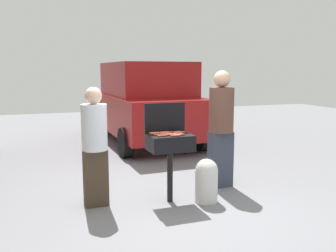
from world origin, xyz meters
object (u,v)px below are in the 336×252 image
Objects in this scene: hot_dog_7 at (180,135)px; person_left at (95,143)px; hot_dog_2 at (171,134)px; hot_dog_14 at (164,132)px; hot_dog_4 at (162,136)px; hot_dog_13 at (178,133)px; hot_dog_5 at (155,133)px; hot_dog_9 at (176,132)px; propane_tank at (206,180)px; hot_dog_10 at (178,135)px; hot_dog_11 at (180,132)px; hot_dog_6 at (165,134)px; hot_dog_8 at (159,135)px; hot_dog_0 at (175,136)px; hot_dog_1 at (167,132)px; hot_dog_12 at (165,133)px; person_right at (221,125)px; hot_dog_3 at (168,134)px; hot_dog_15 at (154,133)px; parked_minivan at (145,102)px; bbq_grill at (170,145)px.

hot_dog_7 is 0.08× the size of person_left.
hot_dog_2 is 0.20m from hot_dog_14.
hot_dog_13 is at bearing 23.86° from hot_dog_4.
hot_dog_5 is 0.31m from hot_dog_9.
propane_tank is at bearing -6.11° from hot_dog_4.
hot_dog_13 is (0.05, 0.11, 0.00)m from hot_dog_10.
hot_dog_11 is (0.10, 0.16, 0.00)m from hot_dog_10.
hot_dog_6 is at bearing -174.77° from hot_dog_11.
hot_dog_4 is 0.28m from hot_dog_14.
person_left is (-0.83, 0.21, -0.09)m from hot_dog_8.
hot_dog_0 is 0.27m from hot_dog_1.
hot_dog_11 is at bearing 5.23° from hot_dog_6.
hot_dog_8 is at bearing 157.10° from hot_dog_7.
hot_dog_12 is 0.07× the size of person_right.
propane_tank is (0.52, -0.32, -0.65)m from hot_dog_14.
hot_dog_13 is at bearing -39.02° from hot_dog_14.
hot_dog_13 is at bearing 151.79° from propane_tank.
hot_dog_2 is at bearing -152.31° from hot_dog_13.
hot_dog_10 is (0.11, -0.08, 0.00)m from hot_dog_3.
hot_dog_15 is at bearing 168.84° from hot_dog_11.
person_left reaches higher than hot_dog_7.
parked_minivan reaches higher than hot_dog_12.
hot_dog_14 is at bearing 89.70° from hot_dog_3.
hot_dog_13 is at bearing -8.91° from hot_dog_6.
parked_minivan is (0.89, 4.46, 0.05)m from hot_dog_0.
hot_dog_4 and hot_dog_7 have the same top height.
hot_dog_2 and hot_dog_15 have the same top height.
bbq_grill is 0.19m from hot_dog_1.
hot_dog_7 is (0.10, -0.13, 0.16)m from bbq_grill.
propane_tank is at bearing -11.65° from hot_dog_10.
hot_dog_7 and hot_dog_9 have the same top height.
propane_tank is at bearing -20.83° from bbq_grill.
hot_dog_1 is at bearing 10.71° from person_left.
person_left is at bearing 160.75° from hot_dog_0.
person_right reaches higher than hot_dog_7.
hot_dog_0 is at bearing -87.00° from hot_dog_1.
parked_minivan reaches higher than hot_dog_10.
hot_dog_12 is 1.00× the size of hot_dog_13.
parked_minivan is (0.78, 4.21, 0.05)m from hot_dog_9.
bbq_grill is at bearing 27.41° from hot_dog_3.
hot_dog_9 and hot_dog_13 have the same top height.
hot_dog_2 and hot_dog_10 have the same top height.
hot_dog_5 and hot_dog_13 have the same top height.
hot_dog_5 is at bearing 152.93° from bbq_grill.
hot_dog_6 and hot_dog_11 have the same top height.
hot_dog_5 is 0.11m from hot_dog_8.
hot_dog_6 is 1.00× the size of hot_dog_7.
hot_dog_8 is at bearing -174.70° from bbq_grill.
hot_dog_6 is at bearing 157.90° from propane_tank.
hot_dog_7 is at bearing -32.65° from hot_dog_2.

